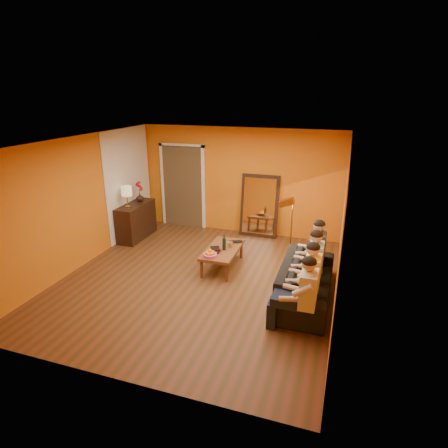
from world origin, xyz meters
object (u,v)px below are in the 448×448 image
(floor_lamp, at_px, (291,235))
(sofa, at_px, (305,281))
(coffee_table, at_px, (223,258))
(vase, at_px, (140,197))
(person_mid_left, at_px, (312,278))
(tumbler, at_px, (230,245))
(laptop, at_px, (236,243))
(mirror_frame, at_px, (259,206))
(person_far_right, at_px, (318,251))
(dog, at_px, (314,270))
(person_mid_right, at_px, (315,264))
(person_far_left, at_px, (308,295))
(wine_bottle, at_px, (224,243))
(sideboard, at_px, (136,221))
(table_lamp, at_px, (127,197))

(floor_lamp, bearing_deg, sofa, -66.04)
(coffee_table, xyz_separation_m, vase, (-2.51, 1.16, 0.74))
(person_mid_left, relative_size, tumbler, 11.08)
(sofa, distance_m, floor_lamp, 1.21)
(person_mid_left, bearing_deg, laptop, 139.43)
(mirror_frame, height_order, person_mid_left, mirror_frame)
(person_far_right, relative_size, tumbler, 11.08)
(sofa, xyz_separation_m, person_mid_left, (0.13, -0.45, 0.29))
(coffee_table, bearing_deg, dog, -5.25)
(floor_lamp, relative_size, person_mid_right, 1.18)
(dog, height_order, vase, vase)
(person_far_right, xyz_separation_m, vase, (-4.37, 1.14, 0.34))
(vase, bearing_deg, mirror_frame, 16.57)
(laptop, bearing_deg, person_far_right, -40.20)
(person_far_right, relative_size, vase, 6.21)
(sofa, relative_size, coffee_table, 1.77)
(tumbler, bearing_deg, sofa, -25.21)
(person_far_left, distance_m, person_mid_left, 0.55)
(person_far_right, xyz_separation_m, wine_bottle, (-1.81, -0.06, -0.03))
(sideboard, xyz_separation_m, person_mid_right, (4.37, -1.44, 0.18))
(tumbler, bearing_deg, table_lamp, 169.52)
(dog, distance_m, person_far_right, 0.34)
(dog, bearing_deg, person_far_left, -84.51)
(sofa, relative_size, person_mid_left, 1.77)
(table_lamp, bearing_deg, coffee_table, -13.58)
(sideboard, relative_size, person_mid_left, 0.97)
(floor_lamp, bearing_deg, person_mid_left, -67.93)
(coffee_table, relative_size, person_mid_left, 1.00)
(sofa, height_order, coffee_table, sofa)
(vase, bearing_deg, wine_bottle, -25.23)
(table_lamp, xyz_separation_m, floor_lamp, (3.80, -0.19, -0.39))
(person_far_right, xyz_separation_m, laptop, (-1.68, 0.34, -0.18))
(dog, bearing_deg, sideboard, 170.83)
(mirror_frame, bearing_deg, person_far_right, -51.32)
(table_lamp, height_order, dog, table_lamp)
(table_lamp, relative_size, person_far_right, 0.42)
(table_lamp, relative_size, dog, 0.84)
(mirror_frame, relative_size, vase, 7.74)
(sideboard, xyz_separation_m, tumbler, (2.63, -0.79, 0.05))
(coffee_table, distance_m, tumbler, 0.31)
(wine_bottle, bearing_deg, coffee_table, 135.00)
(coffee_table, distance_m, person_far_right, 1.90)
(person_mid_right, bearing_deg, floor_lamp, 120.82)
(sideboard, height_order, vase, vase)
(table_lamp, bearing_deg, laptop, -5.45)
(table_lamp, distance_m, coffee_table, 2.73)
(coffee_table, height_order, person_far_left, person_far_left)
(mirror_frame, bearing_deg, person_mid_left, -62.80)
(dog, distance_m, laptop, 1.72)
(tumbler, bearing_deg, person_far_left, -45.31)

